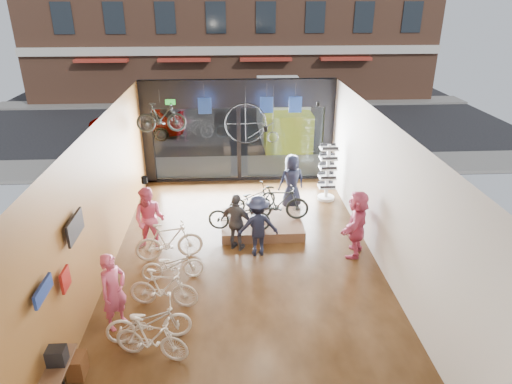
{
  "coord_description": "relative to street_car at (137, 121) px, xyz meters",
  "views": [
    {
      "loc": [
        -0.33,
        -10.26,
        6.6
      ],
      "look_at": [
        0.36,
        1.4,
        1.47
      ],
      "focal_mm": 32.0,
      "sensor_mm": 36.0,
      "label": 1
    }
  ],
  "objects": [
    {
      "name": "box_truck",
      "position": [
        7.14,
        -1.0,
        0.48
      ],
      "size": [
        2.16,
        6.48,
        2.55
      ],
      "primitive_type": null,
      "color": "silver",
      "rests_on": "street_road"
    },
    {
      "name": "floor_bike_3",
      "position": [
        2.98,
        -13.61,
        -0.32
      ],
      "size": [
        1.65,
        0.72,
        0.96
      ],
      "primitive_type": "imported",
      "rotation": [
        0.0,
        0.0,
        1.4
      ],
      "color": "beige",
      "rests_on": "ground_plane"
    },
    {
      "name": "customer_0",
      "position": [
        2.06,
        -14.22,
        0.08
      ],
      "size": [
        0.71,
        0.76,
        1.75
      ],
      "primitive_type": "imported",
      "rotation": [
        0.0,
        0.0,
        0.95
      ],
      "color": "#CC4C72",
      "rests_on": "ground_plane"
    },
    {
      "name": "exit_sign",
      "position": [
        2.49,
        -6.12,
        2.25
      ],
      "size": [
        0.35,
        0.06,
        0.18
      ],
      "primitive_type": "cube",
      "color": "#198C26",
      "rests_on": "storefront"
    },
    {
      "name": "wall_right",
      "position": [
        8.41,
        -12.0,
        1.1
      ],
      "size": [
        0.04,
        12.0,
        3.8
      ],
      "primitive_type": "cube",
      "color": "beige",
      "rests_on": "ground"
    },
    {
      "name": "customer_2",
      "position": [
        4.7,
        -11.18,
        0.03
      ],
      "size": [
        1.05,
        0.81,
        1.66
      ],
      "primitive_type": "imported",
      "rotation": [
        0.0,
        0.0,
        2.65
      ],
      "color": "#3F3F44",
      "rests_on": "ground_plane"
    },
    {
      "name": "ground_plane",
      "position": [
        4.89,
        -12.0,
        -0.82
      ],
      "size": [
        7.0,
        12.0,
        0.04
      ],
      "primitive_type": "cube",
      "color": "black",
      "rests_on": "ground"
    },
    {
      "name": "customer_4",
      "position": [
        6.56,
        -8.48,
        0.1
      ],
      "size": [
        1.0,
        0.78,
        1.8
      ],
      "primitive_type": "imported",
      "rotation": [
        0.0,
        0.0,
        3.4
      ],
      "color": "#161C33",
      "rests_on": "ground_plane"
    },
    {
      "name": "display_bike_right",
      "position": [
        5.21,
        -9.44,
        -0.07
      ],
      "size": [
        1.72,
        1.23,
        0.86
      ],
      "primitive_type": "imported",
      "rotation": [
        0.0,
        0.0,
        2.02
      ],
      "color": "black",
      "rests_on": "display_platform"
    },
    {
      "name": "street_car",
      "position": [
        0.0,
        0.0,
        0.0
      ],
      "size": [
        4.68,
        1.88,
        1.59
      ],
      "primitive_type": "imported",
      "rotation": [
        0.0,
        0.0,
        -1.57
      ],
      "color": "gray",
      "rests_on": "street_road"
    },
    {
      "name": "floor_bike_5",
      "position": [
        2.89,
        -11.58,
        -0.26
      ],
      "size": [
        1.85,
        0.84,
        1.08
      ],
      "primitive_type": "imported",
      "rotation": [
        0.0,
        0.0,
        1.76
      ],
      "color": "beige",
      "rests_on": "ground_plane"
    },
    {
      "name": "customer_3",
      "position": [
        5.26,
        -11.47,
        0.07
      ],
      "size": [
        1.16,
        0.72,
        1.73
      ],
      "primitive_type": "imported",
      "rotation": [
        0.0,
        0.0,
        3.21
      ],
      "color": "#161C33",
      "rests_on": "ground_plane"
    },
    {
      "name": "display_platform",
      "position": [
        5.46,
        -10.06,
        -0.65
      ],
      "size": [
        2.4,
        1.8,
        0.3
      ],
      "primitive_type": "cube",
      "color": "brown",
      "rests_on": "ground_plane"
    },
    {
      "name": "street_road",
      "position": [
        4.89,
        3.0,
        -0.81
      ],
      "size": [
        30.0,
        18.0,
        0.02
      ],
      "primitive_type": "cube",
      "color": "black",
      "rests_on": "ground"
    },
    {
      "name": "wall_left",
      "position": [
        1.37,
        -12.0,
        1.1
      ],
      "size": [
        0.04,
        12.0,
        3.8
      ],
      "primitive_type": "cube",
      "color": "olive",
      "rests_on": "ground"
    },
    {
      "name": "floor_bike_1",
      "position": [
        2.95,
        -15.22,
        -0.34
      ],
      "size": [
        1.58,
        0.84,
        0.91
      ],
      "primitive_type": "imported",
      "rotation": [
        0.0,
        0.0,
        1.29
      ],
      "color": "beige",
      "rests_on": "ground_plane"
    },
    {
      "name": "customer_5",
      "position": [
        7.89,
        -11.63,
        0.14
      ],
      "size": [
        1.24,
        1.81,
        1.87
      ],
      "primitive_type": "imported",
      "rotation": [
        0.0,
        0.0,
        4.27
      ],
      "color": "#CC4C72",
      "rests_on": "ground_plane"
    },
    {
      "name": "jersey_mid",
      "position": [
        5.85,
        -6.8,
        2.25
      ],
      "size": [
        0.45,
        0.03,
        0.55
      ],
      "primitive_type": "cube",
      "color": "#1E3F99",
      "rests_on": "ceiling"
    },
    {
      "name": "wall_merch",
      "position": [
        1.51,
        -15.5,
        0.5
      ],
      "size": [
        0.4,
        2.4,
        2.6
      ],
      "primitive_type": null,
      "color": "navy",
      "rests_on": "wall_left"
    },
    {
      "name": "customer_1",
      "position": [
        2.32,
        -11.05,
        0.12
      ],
      "size": [
        1.02,
        0.86,
        1.84
      ],
      "primitive_type": "imported",
      "rotation": [
        0.0,
        0.0,
        -0.2
      ],
      "color": "#CC4C72",
      "rests_on": "ground_plane"
    },
    {
      "name": "sidewalk_far",
      "position": [
        4.89,
        7.0,
        -0.74
      ],
      "size": [
        30.0,
        2.0,
        0.12
      ],
      "primitive_type": "cube",
      "color": "slate",
      "rests_on": "ground"
    },
    {
      "name": "sunglasses_rack",
      "position": [
        7.84,
        -8.01,
        0.19
      ],
      "size": [
        0.66,
        0.58,
        1.98
      ],
      "primitive_type": null,
      "rotation": [
        0.0,
        0.0,
        -0.18
      ],
      "color": "white",
      "rests_on": "ground_plane"
    },
    {
      "name": "jersey_right",
      "position": [
        6.84,
        -6.8,
        2.25
      ],
      "size": [
        0.45,
        0.03,
        0.55
      ],
      "primitive_type": "cube",
      "color": "#1E3F99",
      "rests_on": "ceiling"
    },
    {
      "name": "ceiling",
      "position": [
        4.89,
        -12.0,
        3.02
      ],
      "size": [
        7.0,
        12.0,
        0.04
      ],
      "primitive_type": "cube",
      "color": "black",
      "rests_on": "ground"
    },
    {
      "name": "storefront",
      "position": [
        4.89,
        -6.0,
        1.1
      ],
      "size": [
        7.0,
        0.26,
        3.8
      ],
      "primitive_type": null,
      "color": "black",
      "rests_on": "ground"
    },
    {
      "name": "display_bike_left",
      "position": [
        4.78,
        -10.61,
        -0.03
      ],
      "size": [
        1.86,
        0.87,
        0.94
      ],
      "primitive_type": "imported",
      "rotation": [
        0.0,
        0.0,
        1.43
      ],
      "color": "black",
      "rests_on": "display_platform"
    },
    {
      "name": "floor_bike_4",
      "position": [
        3.06,
        -12.54,
        -0.39
      ],
      "size": [
        1.6,
        0.73,
        0.81
      ],
      "primitive_type": "imported",
      "rotation": [
        0.0,
        0.0,
        1.7
      ],
      "color": "beige",
      "rests_on": "ground_plane"
    },
    {
      "name": "floor_bike_2",
      "position": [
        2.82,
        -14.71,
        -0.34
      ],
      "size": [
        1.79,
        0.82,
        0.91
      ],
      "primitive_type": "imported",
      "rotation": [
        0.0,
        0.0,
        1.7
      ],
      "color": "beige",
      "rests_on": "ground_plane"
    },
    {
      "name": "sidewalk_near",
      "position": [
        4.89,
        -4.8,
        -0.74
      ],
      "size": [
        30.0,
        2.4,
        0.12
      ],
      "primitive_type": "cube",
      "color": "slate",
      "rests_on": "ground"
    },
    {
      "name": "hung_bike",
      "position": [
        2.37,
        -7.8,
        2.13
      ],
      "size": [
        1.6,
        0.51,
        0.95
      ],
      "primitive_type": "imported",
      "rotation": [
        0.0,
        0.0,
        1.61
      ],
      "color": "black",
      "rests_on": "ceiling"
    },
    {
      "name": "jersey_left",
      "position": [
        3.73,
        -6.8,
        2.25
      ],
      "size": [
        0.45,
        0.03,
        0.55
      ],
      "primitive_type": "cube",
      "color": "#1E3F99",
      "rests_on": "ceiling"
    },
    {
      "name": "display_bike_mid",
      "position": [
        5.98,
        -10.02,
        0.04
      ],
      "size": [
        1.83,
        0.61,
        1.08
      ],
      "primitive_type": "imported",
      "rotation": [
        0.0,
        0.0,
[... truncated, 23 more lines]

